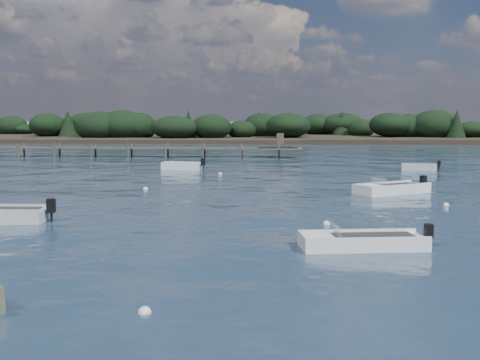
# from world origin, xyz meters

# --- Properties ---
(ground) EXTENTS (400.00, 400.00, 0.00)m
(ground) POSITION_xyz_m (0.00, 60.00, 0.00)
(ground) COLOR #182838
(ground) RESTS_ON ground
(tender_far_white) EXTENTS (3.87, 1.95, 1.30)m
(tender_far_white) POSITION_xyz_m (-4.52, 31.80, 0.18)
(tender_far_white) COLOR silver
(tender_far_white) RESTS_ON ground
(dinghy_mid_white_b) EXTENTS (4.90, 4.03, 1.26)m
(dinghy_mid_white_b) POSITION_xyz_m (10.66, 16.50, 0.16)
(dinghy_mid_white_b) COLOR silver
(dinghy_mid_white_b) RESTS_ON ground
(tender_far_grey_b) EXTENTS (3.28, 1.63, 1.10)m
(tender_far_grey_b) POSITION_xyz_m (15.88, 32.52, 0.16)
(tender_far_grey_b) COLOR #A8ADB0
(tender_far_grey_b) RESTS_ON ground
(dinghy_mid_white_a) EXTENTS (4.74, 2.21, 1.09)m
(dinghy_mid_white_a) POSITION_xyz_m (6.84, 1.11, 0.14)
(dinghy_mid_white_a) COLOR silver
(dinghy_mid_white_a) RESTS_ON ground
(buoy_a) EXTENTS (0.32, 0.32, 0.32)m
(buoy_a) POSITION_xyz_m (0.82, -6.29, 0.00)
(buoy_a) COLOR silver
(buoy_a) RESTS_ON ground
(buoy_b) EXTENTS (0.32, 0.32, 0.32)m
(buoy_b) POSITION_xyz_m (5.96, 5.70, 0.00)
(buoy_b) COLOR silver
(buoy_b) RESTS_ON ground
(buoy_e) EXTENTS (0.32, 0.32, 0.32)m
(buoy_e) POSITION_xyz_m (-0.79, 27.79, 0.00)
(buoy_e) COLOR silver
(buoy_e) RESTS_ON ground
(buoy_extra_a) EXTENTS (0.32, 0.32, 0.32)m
(buoy_extra_a) POSITION_xyz_m (12.54, 11.58, 0.00)
(buoy_extra_a) COLOR silver
(buoy_extra_a) RESTS_ON ground
(buoy_extra_b) EXTENTS (0.32, 0.32, 0.32)m
(buoy_extra_b) POSITION_xyz_m (-4.52, 17.54, 0.00)
(buoy_extra_b) COLOR silver
(buoy_extra_b) RESTS_ON ground
(jetty) EXTENTS (64.50, 3.20, 3.40)m
(jetty) POSITION_xyz_m (-21.74, 47.99, 0.98)
(jetty) COLOR #483E35
(jetty) RESTS_ON ground
(far_headland) EXTENTS (190.00, 40.00, 5.80)m
(far_headland) POSITION_xyz_m (25.00, 100.00, 1.96)
(far_headland) COLOR black
(far_headland) RESTS_ON ground
(distant_haze) EXTENTS (280.00, 20.00, 2.40)m
(distant_haze) POSITION_xyz_m (-90.00, 230.00, 0.00)
(distant_haze) COLOR #80939E
(distant_haze) RESTS_ON ground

